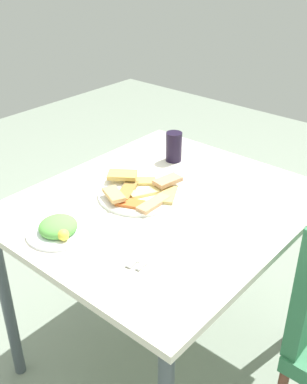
% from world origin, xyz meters
% --- Properties ---
extents(ground_plane, '(6.00, 6.00, 0.00)m').
position_xyz_m(ground_plane, '(0.00, 0.00, 0.00)').
color(ground_plane, gray).
extents(dining_table, '(1.01, 0.89, 0.76)m').
position_xyz_m(dining_table, '(0.00, 0.00, 0.67)').
color(dining_table, silver).
rests_on(dining_table, ground_plane).
extents(pide_platter, '(0.30, 0.32, 0.05)m').
position_xyz_m(pide_platter, '(0.02, -0.09, 0.77)').
color(pide_platter, white).
rests_on(pide_platter, dining_table).
extents(salad_plate_greens, '(0.20, 0.20, 0.05)m').
position_xyz_m(salad_plate_greens, '(0.36, -0.13, 0.77)').
color(salad_plate_greens, white).
rests_on(salad_plate_greens, dining_table).
extents(soda_can, '(0.09, 0.09, 0.12)m').
position_xyz_m(soda_can, '(-0.29, -0.18, 0.82)').
color(soda_can, black).
rests_on(soda_can, dining_table).
extents(paper_napkin, '(0.14, 0.14, 0.00)m').
position_xyz_m(paper_napkin, '(0.25, 0.16, 0.76)').
color(paper_napkin, white).
rests_on(paper_napkin, dining_table).
extents(fork, '(0.19, 0.06, 0.00)m').
position_xyz_m(fork, '(0.25, 0.14, 0.76)').
color(fork, silver).
rests_on(fork, paper_napkin).
extents(spoon, '(0.18, 0.03, 0.00)m').
position_xyz_m(spoon, '(0.25, 0.17, 0.76)').
color(spoon, silver).
rests_on(spoon, paper_napkin).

